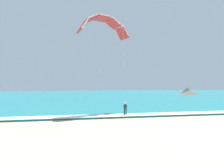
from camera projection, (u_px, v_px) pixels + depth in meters
The scene contains 7 objects.
ground_plane at pixel (217, 143), 15.51m from camera, with size 200.00×200.00×0.00m, color beige.
sea at pixel (84, 95), 86.09m from camera, with size 200.00×120.00×0.20m, color teal.
surf_foam at pixel (143, 114), 28.69m from camera, with size 200.00×2.43×0.04m, color white.
surfboard at pixel (125, 116), 28.63m from camera, with size 0.77×1.47×0.09m.
kitesurfer at pixel (125, 108), 28.65m from camera, with size 0.61×0.60×1.69m.
kite_primary at pixel (103, 24), 32.19m from camera, with size 7.70×5.83×11.89m.
headland_right at pixel (188, 92), 87.48m from camera, with size 8.76×8.76×2.85m.
Camera 1 is at (-10.21, -13.52, 3.76)m, focal length 38.64 mm.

